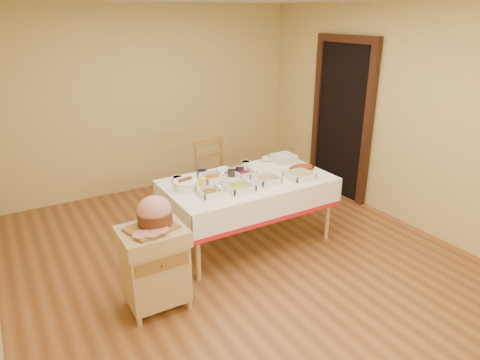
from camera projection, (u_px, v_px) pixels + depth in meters
name	position (u px, v px, depth m)	size (l,w,h in m)	color
room_shell	(238.00, 143.00, 4.10)	(5.00, 5.00, 5.00)	brown
doorway	(342.00, 117.00, 5.93)	(0.09, 1.10, 2.20)	black
dining_table	(248.00, 193.00, 4.73)	(1.82, 1.02, 0.76)	tan
butcher_cart	(155.00, 264.00, 3.69)	(0.55, 0.47, 0.77)	tan
dining_chair	(218.00, 180.00, 5.28)	(0.56, 0.54, 1.05)	olive
ham_on_board	(154.00, 214.00, 3.57)	(0.41, 0.39, 0.27)	olive
serving_dish_a	(210.00, 192.00, 4.26)	(0.22, 0.22, 0.10)	silver
serving_dish_b	(239.00, 187.00, 4.38)	(0.27, 0.27, 0.11)	silver
serving_dish_c	(266.00, 180.00, 4.58)	(0.25, 0.25, 0.10)	silver
serving_dish_d	(299.00, 176.00, 4.70)	(0.27, 0.27, 0.10)	silver
serving_dish_e	(212.00, 178.00, 4.61)	(0.26, 0.25, 0.12)	silver
serving_dish_f	(244.00, 173.00, 4.76)	(0.23, 0.22, 0.10)	silver
small_bowl_left	(177.00, 179.00, 4.60)	(0.12, 0.12, 0.06)	silver
small_bowl_mid	(202.00, 172.00, 4.81)	(0.12, 0.12, 0.05)	navy
small_bowl_right	(246.00, 163.00, 5.07)	(0.12, 0.12, 0.06)	silver
bowl_white_imported	(225.00, 170.00, 4.90)	(0.17, 0.17, 0.04)	silver
bowl_small_imported	(268.00, 159.00, 5.25)	(0.15, 0.15, 0.05)	silver
preserve_jar_left	(232.00, 171.00, 4.75)	(0.10, 0.10, 0.13)	silver
preserve_jar_right	(240.00, 169.00, 4.81)	(0.10, 0.10, 0.13)	silver
mustard_bottle	(202.00, 184.00, 4.35)	(0.06, 0.06, 0.17)	yellow
bread_basket	(185.00, 185.00, 4.40)	(0.25, 0.25, 0.11)	white
plate_stack	(283.00, 158.00, 5.22)	(0.25, 0.25, 0.09)	silver
brass_platter	(302.00, 168.00, 4.96)	(0.32, 0.23, 0.04)	#B68333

